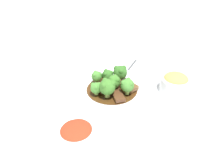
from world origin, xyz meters
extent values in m
plane|color=silver|center=(0.00, 0.00, 0.00)|extent=(4.00, 4.00, 0.00)
cylinder|color=white|center=(0.00, 0.00, 0.01)|extent=(0.26, 0.26, 0.01)
torus|color=white|center=(0.00, 0.00, 0.01)|extent=(0.26, 0.26, 0.01)
cylinder|color=#4C2D14|center=(0.00, 0.00, 0.01)|extent=(0.16, 0.16, 0.00)
cube|color=brown|center=(0.05, 0.01, 0.03)|extent=(0.06, 0.06, 0.01)
cube|color=brown|center=(0.01, 0.02, 0.03)|extent=(0.04, 0.06, 0.02)
cube|color=brown|center=(-0.03, -0.01, 0.02)|extent=(0.06, 0.06, 0.01)
cube|color=#56331E|center=(0.02, -0.04, 0.02)|extent=(0.05, 0.07, 0.01)
cylinder|color=#8EB756|center=(-0.02, 0.04, 0.02)|extent=(0.01, 0.01, 0.01)
sphere|color=#387028|center=(-0.02, 0.04, 0.04)|extent=(0.04, 0.04, 0.04)
sphere|color=#387028|center=(-0.01, 0.04, 0.05)|extent=(0.01, 0.01, 0.01)
sphere|color=#387028|center=(-0.02, 0.05, 0.05)|extent=(0.01, 0.01, 0.01)
sphere|color=#387028|center=(-0.02, 0.03, 0.05)|extent=(0.01, 0.01, 0.01)
cylinder|color=#8EB756|center=(0.02, 0.05, 0.03)|extent=(0.01, 0.01, 0.01)
sphere|color=#387028|center=(0.02, 0.05, 0.05)|extent=(0.05, 0.05, 0.05)
sphere|color=#387028|center=(0.03, 0.06, 0.06)|extent=(0.02, 0.02, 0.02)
sphere|color=#387028|center=(0.01, 0.05, 0.06)|extent=(0.02, 0.02, 0.02)
sphere|color=#387028|center=(0.02, 0.03, 0.06)|extent=(0.02, 0.02, 0.02)
cylinder|color=#7FA84C|center=(0.01, -0.01, 0.03)|extent=(0.01, 0.01, 0.02)
sphere|color=#427F2D|center=(0.01, -0.01, 0.05)|extent=(0.04, 0.04, 0.04)
sphere|color=#427F2D|center=(0.01, 0.00, 0.06)|extent=(0.02, 0.02, 0.02)
sphere|color=#427F2D|center=(0.00, -0.01, 0.06)|extent=(0.02, 0.02, 0.02)
sphere|color=#427F2D|center=(0.02, -0.02, 0.06)|extent=(0.02, 0.02, 0.02)
cylinder|color=#7FA84C|center=(-0.01, -0.05, 0.03)|extent=(0.02, 0.02, 0.02)
sphere|color=#427F2D|center=(-0.01, -0.05, 0.05)|extent=(0.05, 0.05, 0.05)
sphere|color=#427F2D|center=(-0.02, -0.03, 0.07)|extent=(0.02, 0.02, 0.02)
sphere|color=#427F2D|center=(-0.02, -0.06, 0.07)|extent=(0.02, 0.02, 0.02)
sphere|color=#427F2D|center=(0.01, -0.05, 0.07)|extent=(0.02, 0.02, 0.02)
cylinder|color=#8EB756|center=(-0.04, -0.04, 0.02)|extent=(0.01, 0.01, 0.01)
sphere|color=#4C8E38|center=(-0.04, -0.04, 0.04)|extent=(0.03, 0.03, 0.03)
sphere|color=#4C8E38|center=(-0.05, -0.03, 0.05)|extent=(0.01, 0.01, 0.01)
sphere|color=#4C8E38|center=(-0.04, -0.05, 0.05)|extent=(0.01, 0.01, 0.01)
sphere|color=#4C8E38|center=(-0.04, -0.03, 0.05)|extent=(0.01, 0.01, 0.01)
cylinder|color=#8EB756|center=(0.05, -0.03, 0.03)|extent=(0.01, 0.01, 0.02)
sphere|color=#4C8E38|center=(0.05, -0.03, 0.05)|extent=(0.04, 0.04, 0.04)
sphere|color=#4C8E38|center=(0.04, -0.03, 0.06)|extent=(0.02, 0.02, 0.02)
sphere|color=#4C8E38|center=(0.06, -0.03, 0.06)|extent=(0.02, 0.02, 0.02)
sphere|color=#4C8E38|center=(0.05, -0.01, 0.06)|extent=(0.02, 0.02, 0.02)
cylinder|color=#7FA84C|center=(-0.05, 0.03, 0.02)|extent=(0.01, 0.01, 0.01)
sphere|color=#4C8E38|center=(-0.05, 0.03, 0.04)|extent=(0.03, 0.03, 0.03)
sphere|color=#4C8E38|center=(-0.06, 0.02, 0.05)|extent=(0.01, 0.01, 0.01)
sphere|color=#4C8E38|center=(-0.04, 0.03, 0.05)|extent=(0.01, 0.01, 0.01)
sphere|color=#4C8E38|center=(-0.06, 0.04, 0.05)|extent=(0.01, 0.01, 0.01)
ellipsoid|color=silver|center=(0.02, 0.06, 0.03)|extent=(0.06, 0.07, 0.01)
cylinder|color=silver|center=(0.06, 0.16, 0.02)|extent=(0.06, 0.15, 0.01)
cylinder|color=white|center=(-0.07, -0.20, 0.00)|extent=(0.05, 0.05, 0.01)
cylinder|color=white|center=(-0.07, -0.20, 0.02)|extent=(0.10, 0.10, 0.03)
torus|color=white|center=(-0.07, -0.20, 0.03)|extent=(0.10, 0.10, 0.01)
ellipsoid|color=red|center=(-0.07, -0.20, 0.03)|extent=(0.08, 0.08, 0.02)
cylinder|color=white|center=(0.20, 0.03, 0.00)|extent=(0.05, 0.05, 0.01)
cylinder|color=white|center=(0.20, 0.03, 0.02)|extent=(0.10, 0.10, 0.04)
torus|color=white|center=(0.20, 0.03, 0.04)|extent=(0.10, 0.10, 0.01)
ellipsoid|color=tan|center=(0.20, 0.03, 0.05)|extent=(0.07, 0.07, 0.03)
cylinder|color=white|center=(-0.13, 0.15, 0.01)|extent=(0.08, 0.08, 0.01)
torus|color=white|center=(-0.13, 0.15, 0.01)|extent=(0.08, 0.08, 0.01)
camera|label=1|loc=(0.05, -0.56, 0.40)|focal=35.00mm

